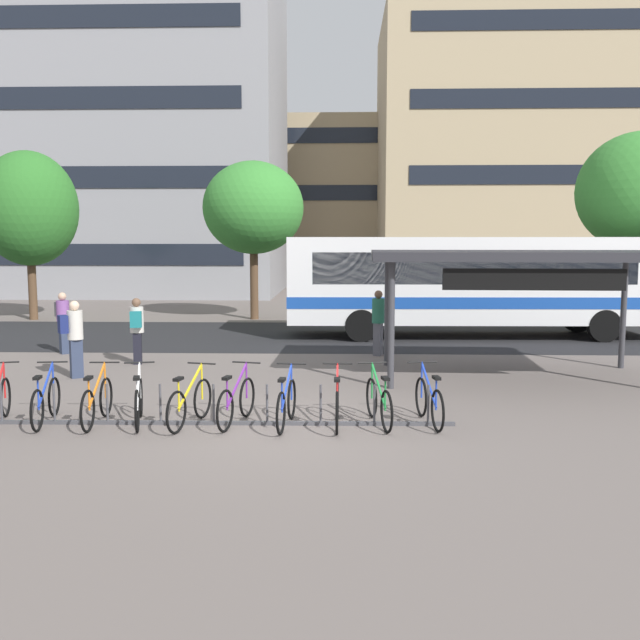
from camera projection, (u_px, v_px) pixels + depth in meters
ground at (286, 424)px, 11.82m from camera, size 200.00×200.00×0.00m
bus_lane_asphalt at (313, 336)px, 22.68m from camera, size 80.00×7.20×0.01m
city_bus at (478, 282)px, 22.31m from camera, size 12.08×2.82×3.20m
bike_rack at (214, 419)px, 11.78m from camera, size 8.15×0.21×0.70m
parked_bicycle_blue_1 at (46, 402)px, 11.81m from camera, size 0.52×1.71×0.99m
parked_bicycle_orange_2 at (97, 402)px, 11.78m from camera, size 0.52×1.72×0.99m
parked_bicycle_white_3 at (139, 402)px, 11.77m from camera, size 0.59×1.69×0.99m
parked_bicycle_yellow_4 at (190, 403)px, 11.69m from camera, size 0.58×1.69×0.99m
parked_bicycle_purple_5 at (236, 402)px, 11.78m from camera, size 0.58×1.69×0.99m
parked_bicycle_blue_6 at (286, 404)px, 11.64m from camera, size 0.52×1.72×0.99m
parked_bicycle_red_7 at (337, 404)px, 11.66m from camera, size 0.52×1.72×0.99m
parked_bicycle_green_8 at (379, 402)px, 11.75m from camera, size 0.55×1.70×0.99m
parked_bicycle_blue_9 at (429, 402)px, 11.80m from camera, size 0.52×1.71×0.99m
transit_shelter at (518, 259)px, 15.49m from camera, size 6.62×3.74×2.87m
commuter_teal_pack_0 at (137, 326)px, 17.43m from camera, size 0.41×0.57×1.67m
commuter_grey_pack_1 at (63, 318)px, 19.06m from camera, size 0.56×0.60×1.69m
commuter_teal_pack_2 at (379, 318)px, 18.74m from camera, size 0.48×0.60×1.77m
commuter_navy_pack_3 at (74, 334)px, 15.66m from camera, size 0.60×0.55×1.76m
street_tree_0 at (29, 209)px, 26.80m from camera, size 3.70×3.70×6.52m
street_tree_1 at (640, 192)px, 25.28m from camera, size 4.51×4.51×7.02m
street_tree_2 at (253, 208)px, 26.96m from camera, size 3.91×3.91×6.15m
building_left_wing at (90, 125)px, 40.95m from camera, size 22.43×11.96×19.64m
building_right_wing at (551, 156)px, 45.29m from camera, size 22.15×11.53×17.08m
building_centre_block at (339, 202)px, 55.64m from camera, size 18.43×10.81×12.18m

